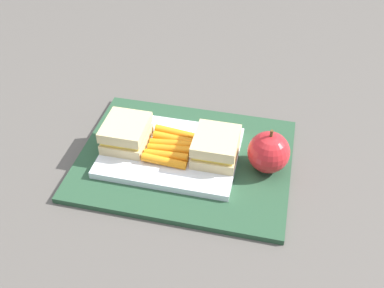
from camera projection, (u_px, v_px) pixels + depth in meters
name	position (u px, v px, depth m)	size (l,w,h in m)	color
ground_plane	(185.00, 161.00, 0.78)	(2.40, 2.40, 0.00)	#56514C
lunchbag_mat	(185.00, 159.00, 0.78)	(0.36, 0.28, 0.01)	#284C33
food_tray	(171.00, 152.00, 0.78)	(0.23, 0.17, 0.01)	white
sandwich_half_left	(126.00, 133.00, 0.77)	(0.07, 0.08, 0.04)	#DBC189
sandwich_half_right	(216.00, 147.00, 0.74)	(0.07, 0.08, 0.04)	#DBC189
carrot_sticks_bundle	(170.00, 146.00, 0.77)	(0.08, 0.09, 0.02)	orange
apple	(269.00, 152.00, 0.73)	(0.07, 0.07, 0.08)	red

